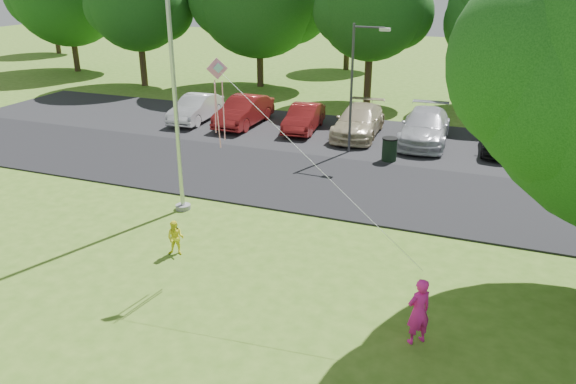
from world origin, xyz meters
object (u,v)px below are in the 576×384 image
(street_lamp, at_px, (357,78))
(child_yellow, at_px, (176,238))
(flagpole, at_px, (174,86))
(trash_can, at_px, (389,150))
(woman, at_px, (419,311))
(kite, at_px, (223,92))

(street_lamp, xyz_separation_m, child_yellow, (-2.26, -10.84, -2.79))
(flagpole, xyz_separation_m, trash_can, (5.43, 7.45, -3.64))
(trash_can, relative_size, child_yellow, 1.01)
(trash_can, bearing_deg, street_lamp, 161.91)
(woman, xyz_separation_m, child_yellow, (-6.99, 1.59, -0.27))
(flagpole, distance_m, street_lamp, 8.87)
(child_yellow, bearing_deg, kite, -11.21)
(street_lamp, bearing_deg, child_yellow, -98.89)
(kite, bearing_deg, trash_can, 44.00)
(trash_can, height_order, woman, woman)
(street_lamp, distance_m, child_yellow, 11.42)
(child_yellow, bearing_deg, trash_can, 55.03)
(woman, bearing_deg, flagpole, -70.73)
(child_yellow, bearing_deg, flagpole, 103.77)
(street_lamp, relative_size, child_yellow, 5.37)
(child_yellow, bearing_deg, street_lamp, 64.12)
(street_lamp, height_order, child_yellow, street_lamp)
(trash_can, bearing_deg, child_yellow, -110.84)
(flagpole, relative_size, street_lamp, 1.82)
(street_lamp, distance_m, kite, 10.87)
(flagpole, xyz_separation_m, street_lamp, (3.76, 7.99, -0.87))
(woman, distance_m, child_yellow, 7.17)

